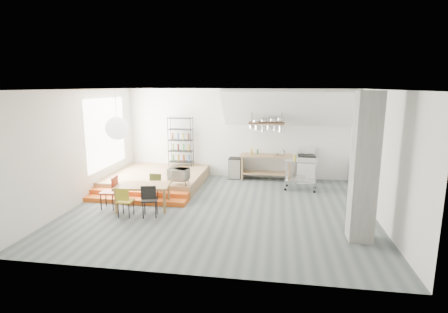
% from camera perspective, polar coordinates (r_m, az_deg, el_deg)
% --- Properties ---
extents(floor, '(8.00, 8.00, 0.00)m').
position_cam_1_polar(floor, '(9.67, -0.53, -8.41)').
color(floor, '#515B5E').
rests_on(floor, ground).
extents(wall_back, '(8.00, 0.04, 3.20)m').
position_cam_1_polar(wall_back, '(12.68, 2.01, 3.80)').
color(wall_back, silver).
rests_on(wall_back, ground).
extents(wall_left, '(0.04, 7.00, 3.20)m').
position_cam_1_polar(wall_left, '(10.65, -22.32, 1.48)').
color(wall_left, silver).
rests_on(wall_left, ground).
extents(wall_right, '(0.04, 7.00, 3.20)m').
position_cam_1_polar(wall_right, '(9.48, 24.05, 0.20)').
color(wall_right, silver).
rests_on(wall_right, ground).
extents(ceiling, '(8.00, 7.00, 0.02)m').
position_cam_1_polar(ceiling, '(9.10, -0.57, 10.91)').
color(ceiling, white).
rests_on(ceiling, wall_back).
extents(slope_ceiling, '(4.40, 1.44, 1.32)m').
position_cam_1_polar(slope_ceiling, '(11.91, 10.40, 7.72)').
color(slope_ceiling, white).
rests_on(slope_ceiling, wall_back).
extents(window_pane, '(0.02, 2.50, 2.20)m').
position_cam_1_polar(window_pane, '(11.91, -18.62, 3.68)').
color(window_pane, white).
rests_on(window_pane, wall_left).
extents(platform, '(3.00, 3.00, 0.40)m').
position_cam_1_polar(platform, '(12.08, -10.79, -3.56)').
color(platform, '#8F6B47').
rests_on(platform, ground).
extents(step_lower, '(3.00, 0.35, 0.13)m').
position_cam_1_polar(step_lower, '(10.38, -14.35, -6.99)').
color(step_lower, '#D85B19').
rests_on(step_lower, ground).
extents(step_upper, '(3.00, 0.35, 0.27)m').
position_cam_1_polar(step_upper, '(10.66, -13.63, -6.08)').
color(step_upper, '#D85B19').
rests_on(step_upper, ground).
extents(concrete_column, '(0.50, 0.50, 3.20)m').
position_cam_1_polar(concrete_column, '(7.88, 21.94, -1.74)').
color(concrete_column, gray).
rests_on(concrete_column, ground).
extents(kitchen_counter, '(1.80, 0.60, 0.91)m').
position_cam_1_polar(kitchen_counter, '(12.42, 6.83, -1.00)').
color(kitchen_counter, '#8F6B47').
rests_on(kitchen_counter, ground).
extents(stove, '(0.60, 0.60, 1.18)m').
position_cam_1_polar(stove, '(12.50, 13.24, -1.83)').
color(stove, white).
rests_on(stove, ground).
extents(pot_rack, '(1.20, 0.50, 1.43)m').
position_cam_1_polar(pot_rack, '(11.98, 7.08, 5.08)').
color(pot_rack, '#45291B').
rests_on(pot_rack, ceiling).
extents(wire_shelving, '(0.88, 0.38, 1.80)m').
position_cam_1_polar(wire_shelving, '(12.82, -7.09, 2.57)').
color(wire_shelving, black).
rests_on(wire_shelving, platform).
extents(microwave_shelf, '(0.60, 0.40, 0.16)m').
position_cam_1_polar(microwave_shelf, '(10.51, -7.45, -3.76)').
color(microwave_shelf, '#8F6B47').
rests_on(microwave_shelf, platform).
extents(paper_lantern, '(0.60, 0.60, 0.60)m').
position_cam_1_polar(paper_lantern, '(9.56, -17.07, 4.42)').
color(paper_lantern, white).
rests_on(paper_lantern, ceiling).
extents(dining_table, '(1.52, 0.99, 0.67)m').
position_cam_1_polar(dining_table, '(9.71, -13.13, -4.92)').
color(dining_table, brown).
rests_on(dining_table, ground).
extents(chair_mustard, '(0.36, 0.36, 0.79)m').
position_cam_1_polar(chair_mustard, '(9.24, -15.96, -6.75)').
color(chair_mustard, gold).
rests_on(chair_mustard, ground).
extents(chair_black, '(0.47, 0.47, 0.86)m').
position_cam_1_polar(chair_black, '(9.06, -12.10, -6.64)').
color(chair_black, black).
rests_on(chair_black, ground).
extents(chair_olive, '(0.38, 0.38, 0.79)m').
position_cam_1_polar(chair_olive, '(10.30, -11.26, -4.62)').
color(chair_olive, '#56642F').
rests_on(chair_olive, ground).
extents(chair_red, '(0.44, 0.44, 0.90)m').
position_cam_1_polar(chair_red, '(9.96, -17.93, -5.16)').
color(chair_red, '#A32E17').
rests_on(chair_red, ground).
extents(rolling_cart, '(1.04, 0.66, 0.97)m').
position_cam_1_polar(rolling_cart, '(11.41, 12.45, -2.31)').
color(rolling_cart, silver).
rests_on(rolling_cart, ground).
extents(mini_fridge, '(0.44, 0.44, 0.75)m').
position_cam_1_polar(mini_fridge, '(12.61, 1.81, -1.91)').
color(mini_fridge, black).
rests_on(mini_fridge, ground).
extents(microwave, '(0.65, 0.49, 0.33)m').
position_cam_1_polar(microwave, '(10.46, -7.47, -2.79)').
color(microwave, beige).
rests_on(microwave, microwave_shelf).
extents(bowl, '(0.24, 0.24, 0.05)m').
position_cam_1_polar(bowl, '(12.31, 8.67, 0.31)').
color(bowl, silver).
rests_on(bowl, kitchen_counter).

